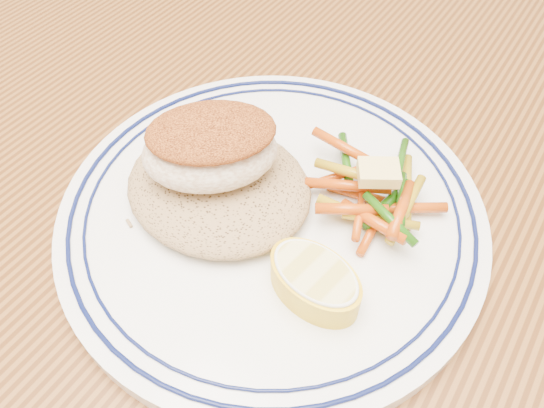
{
  "coord_description": "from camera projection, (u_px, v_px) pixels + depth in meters",
  "views": [
    {
      "loc": [
        0.13,
        -0.2,
        1.06
      ],
      "look_at": [
        0.01,
        -0.0,
        0.77
      ],
      "focal_mm": 35.0,
      "sensor_mm": 36.0,
      "label": 1
    }
  ],
  "objects": [
    {
      "name": "vegetable_pile",
      "position": [
        375.0,
        196.0,
        0.36
      ],
      "size": [
        0.11,
        0.1,
        0.03
      ],
      "color": "#B54109",
      "rests_on": "plate"
    },
    {
      "name": "lemon_wedge",
      "position": [
        315.0,
        280.0,
        0.32
      ],
      "size": [
        0.07,
        0.07,
        0.02
      ],
      "color": "yellow",
      "rests_on": "plate"
    },
    {
      "name": "butter_pat",
      "position": [
        379.0,
        172.0,
        0.35
      ],
      "size": [
        0.03,
        0.03,
        0.01
      ],
      "primitive_type": "cube",
      "rotation": [
        0.0,
        0.0,
        0.57
      ],
      "color": "#EED474",
      "rests_on": "vegetable_pile"
    },
    {
      "name": "rice_pilaf",
      "position": [
        218.0,
        184.0,
        0.37
      ],
      "size": [
        0.13,
        0.12,
        0.03
      ],
      "primitive_type": "ellipsoid",
      "color": "olive",
      "rests_on": "plate"
    },
    {
      "name": "plate",
      "position": [
        272.0,
        213.0,
        0.38
      ],
      "size": [
        0.3,
        0.3,
        0.02
      ],
      "color": "white",
      "rests_on": "dining_table"
    },
    {
      "name": "fish_fillet",
      "position": [
        210.0,
        147.0,
        0.35
      ],
      "size": [
        0.11,
        0.11,
        0.05
      ],
      "color": "#F3E2C9",
      "rests_on": "rice_pilaf"
    },
    {
      "name": "dining_table",
      "position": [
        269.0,
        283.0,
        0.46
      ],
      "size": [
        1.5,
        0.9,
        0.75
      ],
      "color": "#4F2A0F",
      "rests_on": "ground"
    }
  ]
}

